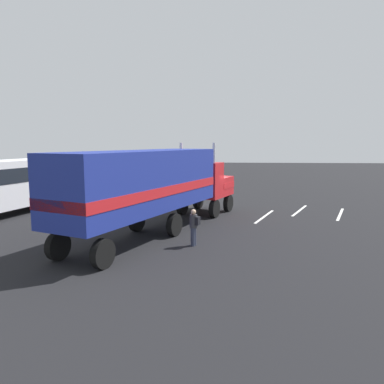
# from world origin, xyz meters

# --- Properties ---
(ground_plane) EXTENTS (120.00, 120.00, 0.00)m
(ground_plane) POSITION_xyz_m (0.00, 0.00, 0.00)
(ground_plane) COLOR black
(lane_stripe_near) EXTENTS (4.16, 1.74, 0.01)m
(lane_stripe_near) POSITION_xyz_m (-1.04, -3.50, 0.01)
(lane_stripe_near) COLOR silver
(lane_stripe_near) RESTS_ON ground_plane
(lane_stripe_mid) EXTENTS (4.09, 1.92, 0.01)m
(lane_stripe_mid) POSITION_xyz_m (1.15, -6.10, 0.01)
(lane_stripe_mid) COLOR silver
(lane_stripe_mid) RESTS_ON ground_plane
(lane_stripe_far) EXTENTS (4.15, 1.78, 0.01)m
(lane_stripe_far) POSITION_xyz_m (0.01, -8.39, 0.01)
(lane_stripe_far) COLOR silver
(lane_stripe_far) RESTS_ON ground_plane
(semi_truck) EXTENTS (14.00, 7.84, 4.50)m
(semi_truck) POSITION_xyz_m (-5.59, 2.46, 2.52)
(semi_truck) COLOR red
(semi_truck) RESTS_ON ground_plane
(person_bystander) EXTENTS (0.40, 0.48, 1.63)m
(person_bystander) POSITION_xyz_m (-7.77, 0.42, 0.89)
(person_bystander) COLOR #2D3347
(person_bystander) RESTS_ON ground_plane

